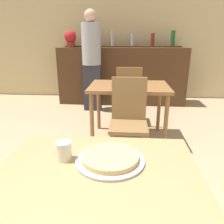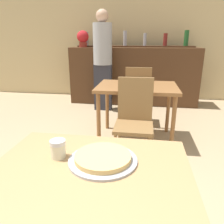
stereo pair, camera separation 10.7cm
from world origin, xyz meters
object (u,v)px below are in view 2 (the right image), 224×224
(chair_far_side_back, at_px, (138,93))
(cheese_shaker, at_px, (58,149))
(potted_plant, at_px, (83,38))
(pizza_tray, at_px, (103,158))
(person_standing, at_px, (103,58))
(chair_far_side_front, at_px, (134,116))

(chair_far_side_back, xyz_separation_m, cheese_shaker, (-0.32, -2.36, 0.25))
(potted_plant, bearing_deg, cheese_shaker, -76.44)
(chair_far_side_back, distance_m, pizza_tray, 2.37)
(pizza_tray, distance_m, cheese_shaker, 0.23)
(chair_far_side_back, relative_size, cheese_shaker, 9.59)
(chair_far_side_back, distance_m, cheese_shaker, 2.39)
(pizza_tray, bearing_deg, cheese_shaker, 179.18)
(potted_plant, bearing_deg, person_standing, -46.06)
(chair_far_side_front, distance_m, potted_plant, 2.74)
(person_standing, bearing_deg, potted_plant, 133.94)
(chair_far_side_back, bearing_deg, chair_far_side_front, 90.00)
(chair_far_side_front, distance_m, pizza_tray, 1.31)
(chair_far_side_back, xyz_separation_m, potted_plant, (-1.20, 1.26, 0.81))
(pizza_tray, bearing_deg, potted_plant, 106.94)
(chair_far_side_front, relative_size, chair_far_side_back, 1.00)
(cheese_shaker, distance_m, person_standing, 3.11)
(cheese_shaker, bearing_deg, chair_far_side_back, 82.15)
(pizza_tray, relative_size, person_standing, 0.19)
(pizza_tray, height_order, potted_plant, potted_plant)
(chair_far_side_front, bearing_deg, pizza_tray, -94.19)
(cheese_shaker, xyz_separation_m, potted_plant, (-0.87, 3.62, 0.56))
(chair_far_side_front, relative_size, potted_plant, 2.79)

